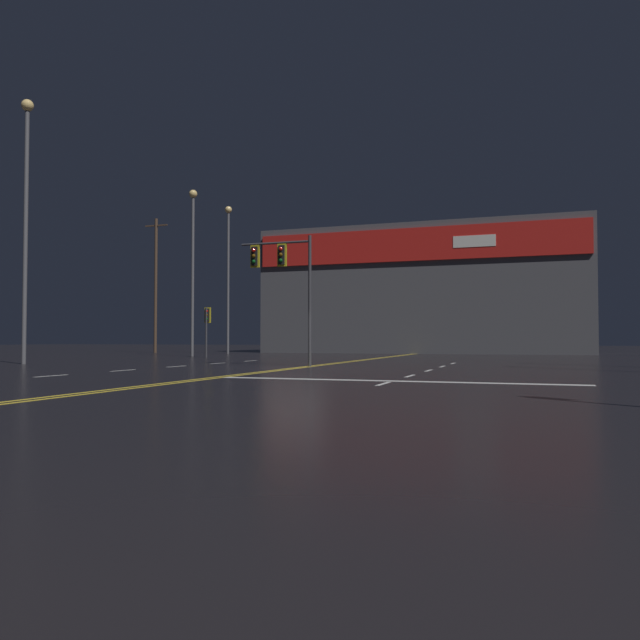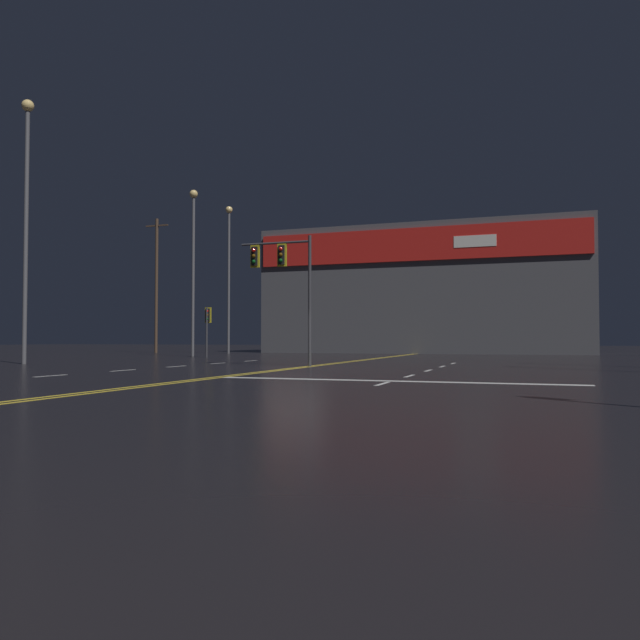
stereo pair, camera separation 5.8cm
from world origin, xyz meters
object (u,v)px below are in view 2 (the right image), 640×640
(traffic_signal_median, at_px, (282,268))
(streetlight_far_left, at_px, (229,262))
(traffic_signal_corner_northwest, at_px, (208,321))
(streetlight_median_approach, at_px, (193,252))
(streetlight_far_right, at_px, (26,201))

(traffic_signal_median, xyz_separation_m, streetlight_far_left, (-13.01, 20.07, 3.15))
(traffic_signal_corner_northwest, height_order, streetlight_median_approach, streetlight_median_approach)
(traffic_signal_median, distance_m, traffic_signal_corner_northwest, 13.96)
(streetlight_far_right, bearing_deg, traffic_signal_corner_northwest, 77.86)
(traffic_signal_median, distance_m, streetlight_far_right, 12.65)
(traffic_signal_median, xyz_separation_m, streetlight_median_approach, (-11.62, 12.20, 2.84))
(traffic_signal_median, bearing_deg, streetlight_far_right, -169.92)
(traffic_signal_corner_northwest, relative_size, streetlight_median_approach, 0.28)
(traffic_signal_median, height_order, streetlight_median_approach, streetlight_median_approach)
(streetlight_far_right, bearing_deg, traffic_signal_median, 10.08)
(traffic_signal_median, xyz_separation_m, traffic_signal_corner_northwest, (-9.35, 10.19, -1.90))
(streetlight_median_approach, xyz_separation_m, streetlight_far_right, (-0.39, -14.33, 0.54))
(streetlight_far_left, xyz_separation_m, streetlight_far_right, (1.01, -22.20, 0.24))
(streetlight_median_approach, distance_m, streetlight_far_left, 8.00)
(traffic_signal_median, relative_size, streetlight_far_right, 0.45)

